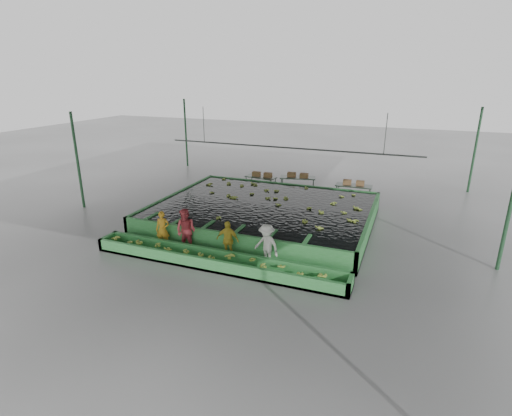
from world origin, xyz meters
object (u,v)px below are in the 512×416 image
at_px(packing_table_mid, 297,185).
at_px(box_stack_left, 262,176).
at_px(worker_d, 267,245).
at_px(box_stack_mid, 298,177).
at_px(flotation_tank, 264,213).
at_px(packing_table_left, 261,183).
at_px(worker_c, 228,240).
at_px(box_stack_right, 354,185).
at_px(packing_table_right, 353,193).
at_px(worker_a, 163,230).
at_px(worker_b, 186,231).
at_px(sorting_trough, 215,260).

relative_size(packing_table_mid, box_stack_left, 1.72).
distance_m(worker_d, box_stack_mid, 9.75).
xyz_separation_m(flotation_tank, packing_table_left, (-2.07, 5.03, -0.03)).
height_order(worker_c, box_stack_left, worker_c).
relative_size(packing_table_left, box_stack_right, 1.62).
distance_m(worker_c, packing_table_right, 9.85).
distance_m(worker_a, worker_d, 4.51).
bearing_deg(packing_table_right, packing_table_mid, 172.41).
xyz_separation_m(packing_table_mid, box_stack_right, (3.33, -0.35, 0.43)).
xyz_separation_m(worker_c, packing_table_right, (3.37, 9.25, -0.32)).
bearing_deg(packing_table_right, worker_a, -124.23).
height_order(flotation_tank, packing_table_left, flotation_tank).
xyz_separation_m(worker_d, packing_table_mid, (-1.58, 9.70, -0.34)).
distance_m(worker_c, packing_table_mid, 9.70).
bearing_deg(flotation_tank, packing_table_right, 54.68).
xyz_separation_m(packing_table_right, box_stack_mid, (-3.34, 0.37, 0.50)).
height_order(worker_d, box_stack_left, worker_d).
height_order(packing_table_right, box_stack_right, box_stack_right).
distance_m(worker_b, packing_table_right, 10.61).
relative_size(flotation_tank, worker_d, 6.13).
relative_size(flotation_tank, worker_b, 5.62).
bearing_deg(box_stack_right, packing_table_right, -70.23).
bearing_deg(worker_d, flotation_tank, 130.46).
bearing_deg(box_stack_right, box_stack_left, 179.78).
xyz_separation_m(worker_c, worker_d, (1.59, 0.00, 0.04)).
bearing_deg(worker_d, worker_a, -161.34).
bearing_deg(box_stack_left, packing_table_left, -153.83).
bearing_deg(worker_d, box_stack_right, 98.04).
height_order(flotation_tank, box_stack_mid, box_stack_mid).
bearing_deg(worker_c, worker_b, 177.64).
xyz_separation_m(sorting_trough, packing_table_left, (-2.07, 10.13, 0.17)).
xyz_separation_m(worker_b, box_stack_left, (-0.31, 9.36, -0.04)).
xyz_separation_m(worker_a, box_stack_mid, (2.95, 9.62, 0.18)).
bearing_deg(worker_b, worker_a, -178.89).
bearing_deg(packing_table_right, sorting_trough, -109.23).
relative_size(worker_a, box_stack_right, 1.33).
height_order(sorting_trough, worker_b, worker_b).
relative_size(flotation_tank, worker_c, 6.48).
bearing_deg(flotation_tank, worker_b, -111.41).
bearing_deg(worker_c, worker_a, 177.64).
distance_m(sorting_trough, worker_c, 0.96).
distance_m(sorting_trough, packing_table_mid, 10.50).
xyz_separation_m(worker_d, box_stack_mid, (-1.55, 9.62, 0.13)).
relative_size(sorting_trough, worker_b, 5.62).
distance_m(sorting_trough, worker_a, 2.94).
bearing_deg(worker_a, packing_table_mid, 54.65).
xyz_separation_m(packing_table_mid, packing_table_right, (3.36, -0.45, -0.02)).
relative_size(sorting_trough, box_stack_left, 8.27).
height_order(packing_table_left, packing_table_mid, packing_table_mid).
distance_m(flotation_tank, sorting_trough, 5.10).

